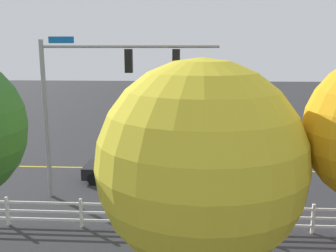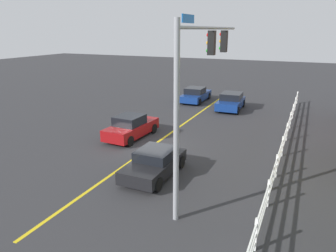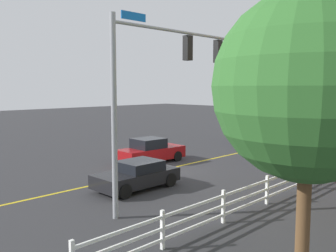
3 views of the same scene
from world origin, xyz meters
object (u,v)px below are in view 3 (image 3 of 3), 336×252
at_px(car_1, 137,175).
at_px(tree_2, 308,87).
at_px(car_2, 291,141).
at_px(car_0, 151,151).
at_px(car_3, 257,134).

bearing_deg(car_1, tree_2, 71.76).
height_order(car_2, tree_2, tree_2).
distance_m(car_0, tree_2, 15.52).
distance_m(car_0, car_3, 12.07).
distance_m(car_1, car_3, 16.89).
height_order(car_0, car_3, car_0).
bearing_deg(car_2, tree_2, 24.70).
bearing_deg(car_3, car_2, -115.77).
bearing_deg(car_0, tree_2, -116.73).
relative_size(car_1, tree_2, 0.59).
xyz_separation_m(car_3, tree_2, (19.50, 12.92, 3.96)).
height_order(car_0, car_2, car_0).
bearing_deg(car_1, car_2, 179.43).
xyz_separation_m(car_2, car_3, (-1.82, -3.91, -0.05)).
height_order(car_0, car_1, car_0).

